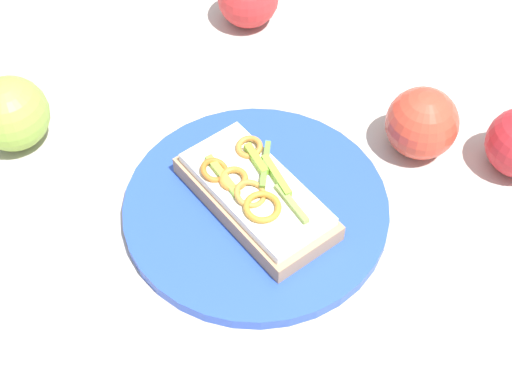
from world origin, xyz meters
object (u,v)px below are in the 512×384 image
sandwich (255,194)px  apple_4 (422,123)px  plate (256,208)px  apple_0 (11,114)px

sandwich → apple_4: (-0.01, 0.20, 0.01)m
apple_4 → sandwich: bearing=-87.9°
plate → apple_4: 0.20m
plate → apple_0: (-0.20, -0.19, 0.03)m
plate → sandwich: size_ratio=1.43×
sandwich → apple_0: bearing=-149.0°
plate → apple_0: 0.28m
apple_0 → sandwich: bearing=44.5°
plate → apple_4: (-0.01, 0.20, 0.03)m
plate → apple_4: bearing=92.3°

